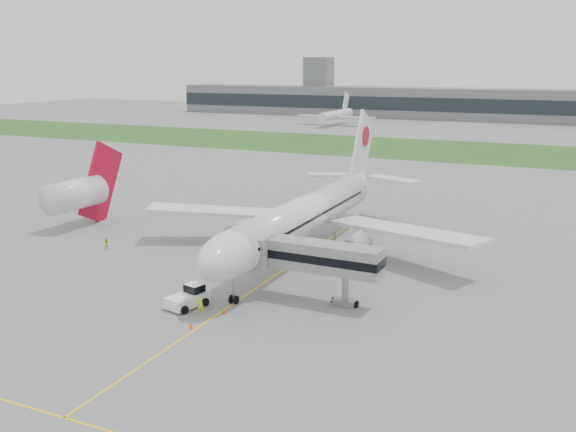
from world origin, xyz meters
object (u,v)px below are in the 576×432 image
at_px(neighbor_aircraft, 79,193).
at_px(airliner, 307,213).
at_px(jet_bridge, 309,256).
at_px(pushback_tug, 189,297).
at_px(ground_crew_near, 200,306).

bearing_deg(neighbor_aircraft, airliner, 2.83).
bearing_deg(jet_bridge, neighbor_aircraft, 162.99).
height_order(airliner, pushback_tug, airliner).
distance_m(airliner, jet_bridge, 17.52).
relative_size(airliner, neighbor_aircraft, 3.24).
bearing_deg(jet_bridge, ground_crew_near, -136.18).
height_order(airliner, jet_bridge, airliner).
relative_size(airliner, ground_crew_near, 29.19).
bearing_deg(ground_crew_near, neighbor_aircraft, -39.15).
relative_size(jet_bridge, ground_crew_near, 8.06).
bearing_deg(pushback_tug, ground_crew_near, -16.54).
distance_m(ground_crew_near, neighbor_aircraft, 43.32).
xyz_separation_m(airliner, pushback_tug, (-3.92, -22.53, -4.64)).
bearing_deg(airliner, pushback_tug, -99.87).
bearing_deg(jet_bridge, airliner, 115.28).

